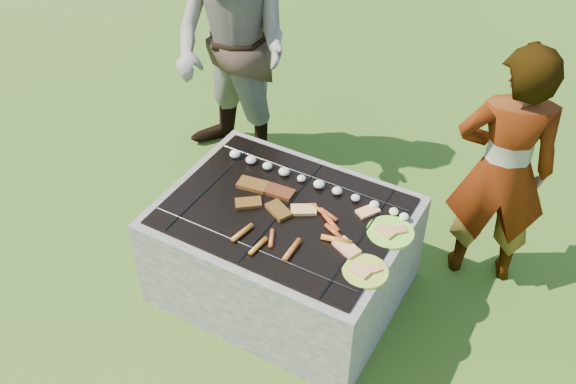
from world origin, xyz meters
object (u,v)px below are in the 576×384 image
object	(u,v)px
plate_near	(365,271)
cook	(502,171)
plate_far	(390,232)
bystander	(232,50)
fire_pit	(284,253)

from	to	relation	value
plate_near	cook	world-z (taller)	cook
plate_far	cook	xyz separation A→B (m)	(0.38, 0.59, 0.15)
cook	bystander	size ratio (longest dim) A/B	0.83
fire_pit	cook	distance (m)	1.28
fire_pit	bystander	bearing A→B (deg)	135.24
bystander	plate_near	bearing A→B (deg)	-24.27
plate_far	cook	bearing A→B (deg)	56.89
plate_far	bystander	xyz separation A→B (m)	(-1.45, 0.76, 0.30)
fire_pit	plate_near	bearing A→B (deg)	-18.20
bystander	plate_far	bearing A→B (deg)	-15.53
fire_pit	cook	xyz separation A→B (m)	(0.94, 0.71, 0.47)
cook	bystander	xyz separation A→B (m)	(-1.84, 0.17, 0.15)
fire_pit	plate_near	world-z (taller)	plate_near
cook	plate_far	bearing A→B (deg)	38.36
plate_near	cook	size ratio (longest dim) A/B	0.18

